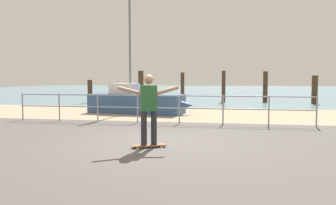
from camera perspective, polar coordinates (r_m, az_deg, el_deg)
ground_plane at (r=7.21m, az=-3.80°, el=-8.95°), size 24.00×10.00×0.04m
beach_strip at (r=15.01m, az=3.34°, el=-2.00°), size 24.00×6.00×0.04m
sea_surface at (r=42.89m, az=7.50°, el=2.10°), size 72.00×50.00×0.04m
railing_fence at (r=11.70m, az=-1.72°, el=-0.38°), size 10.81×0.05×1.05m
sailboat at (r=15.12m, az=-5.05°, el=0.03°), size 5.06×2.10×5.31m
skateboard at (r=7.72m, az=-3.36°, el=-7.54°), size 0.81×0.51×0.08m
skateboarder at (r=7.58m, az=-3.39°, el=-0.50°), size 1.35×0.68×1.65m
groyne_post_0 at (r=21.84m, az=-13.53°, el=1.88°), size 0.31×0.31×1.52m
groyne_post_1 at (r=22.96m, az=-4.78°, el=2.89°), size 0.37×0.37×2.16m
groyne_post_2 at (r=23.04m, az=2.55°, el=2.76°), size 0.26×0.26×2.04m
groyne_post_3 at (r=22.17m, az=9.72°, el=2.75°), size 0.25×0.25×2.13m
groyne_post_4 at (r=23.64m, az=16.71°, el=2.71°), size 0.32×0.32×2.11m
groyne_post_5 at (r=22.76m, az=24.34°, el=2.07°), size 0.37×0.37×1.81m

